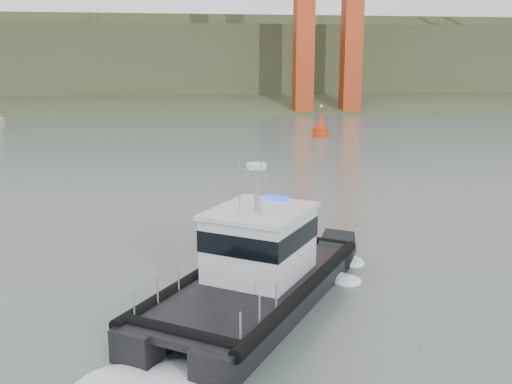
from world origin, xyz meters
TOP-DOWN VIEW (x-y plane):
  - ground at (0.00, 0.00)m, footprint 400.00×400.00m
  - headlands at (0.00, 125.50)m, footprint 500.00×105.36m
  - patrol_boat at (0.11, 0.42)m, footprint 9.10×10.97m
  - nav_buoy at (13.64, 45.18)m, footprint 1.86×1.86m

SIDE VIEW (x-z plane):
  - ground at x=0.00m, z-range 0.00..0.00m
  - nav_buoy at x=13.64m, z-range -0.92..2.95m
  - patrol_boat at x=0.11m, z-range -1.29..3.86m
  - headlands at x=0.00m, z-range -6.52..20.61m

